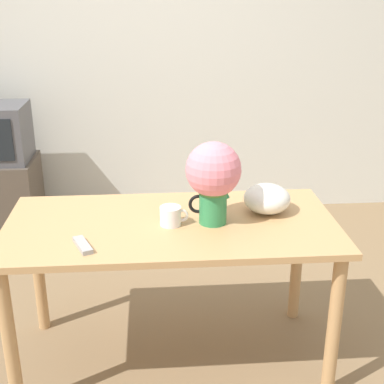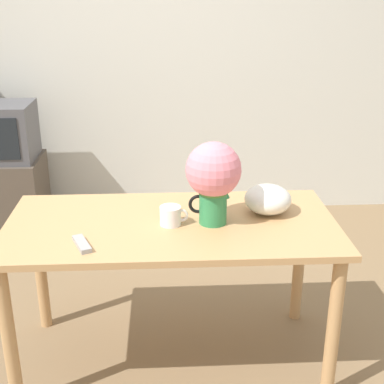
% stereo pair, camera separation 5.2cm
% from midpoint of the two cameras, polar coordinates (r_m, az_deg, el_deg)
% --- Properties ---
extents(ground_plane, '(12.00, 12.00, 0.00)m').
position_cam_midpoint_polar(ground_plane, '(2.80, -5.10, -17.29)').
color(ground_plane, '#7F6647').
extents(wall_back, '(8.00, 0.05, 2.60)m').
position_cam_midpoint_polar(wall_back, '(4.14, -5.55, 15.05)').
color(wall_back, silver).
rests_on(wall_back, ground_plane).
extents(table, '(1.50, 0.73, 0.74)m').
position_cam_midpoint_polar(table, '(2.46, -2.81, -5.43)').
color(table, tan).
rests_on(table, ground_plane).
extents(flower_vase, '(0.25, 0.25, 0.37)m').
position_cam_midpoint_polar(flower_vase, '(2.33, 1.65, 1.70)').
color(flower_vase, '#2D844C').
rests_on(flower_vase, table).
extents(coffee_mug, '(0.13, 0.09, 0.09)m').
position_cam_midpoint_polar(coffee_mug, '(2.38, -2.86, -2.56)').
color(coffee_mug, white).
rests_on(coffee_mug, table).
extents(white_bowl, '(0.22, 0.22, 0.14)m').
position_cam_midpoint_polar(white_bowl, '(2.52, 7.42, -0.70)').
color(white_bowl, silver).
rests_on(white_bowl, table).
extents(remote_control, '(0.10, 0.16, 0.02)m').
position_cam_midpoint_polar(remote_control, '(2.24, -12.24, -5.57)').
color(remote_control, '#999999').
rests_on(remote_control, table).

